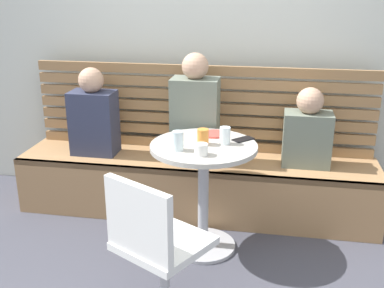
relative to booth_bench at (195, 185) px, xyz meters
name	(u,v)px	position (x,y,z in m)	size (l,w,h in m)	color
back_wall	(206,17)	(0.00, 0.44, 1.23)	(5.20, 0.10, 2.90)	silver
booth_bench	(195,185)	(0.00, 0.00, 0.00)	(2.70, 0.52, 0.44)	#A87C51
booth_backrest	(201,107)	(0.00, 0.24, 0.56)	(2.65, 0.04, 0.67)	#9A7249
cafe_table	(203,177)	(0.14, -0.51, 0.30)	(0.68, 0.68, 0.74)	#ADADB2
white_chair	(155,249)	(0.02, -1.31, 0.24)	(0.54, 0.54, 0.85)	#ADADB2
person_adult	(195,114)	(0.00, -0.02, 0.58)	(0.34, 0.22, 0.80)	slate
person_child_left	(94,116)	(-0.79, 0.00, 0.52)	(0.34, 0.22, 0.67)	#333851
person_child_middle	(307,132)	(0.81, 0.03, 0.47)	(0.34, 0.22, 0.57)	slate
cup_water_clear	(225,136)	(0.27, -0.47, 0.57)	(0.07, 0.07, 0.11)	white
cup_ceramic_white	(201,149)	(0.15, -0.69, 0.55)	(0.08, 0.08, 0.07)	white
cup_tumbler_orange	(203,137)	(0.13, -0.50, 0.57)	(0.07, 0.07, 0.10)	orange
cup_glass_tall	(178,141)	(0.00, -0.64, 0.58)	(0.07, 0.07, 0.12)	silver
plate_small	(214,134)	(0.17, -0.30, 0.52)	(0.17, 0.17, 0.01)	#DB4C42
phone_on_table	(243,139)	(0.38, -0.37, 0.52)	(0.07, 0.14, 0.01)	black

